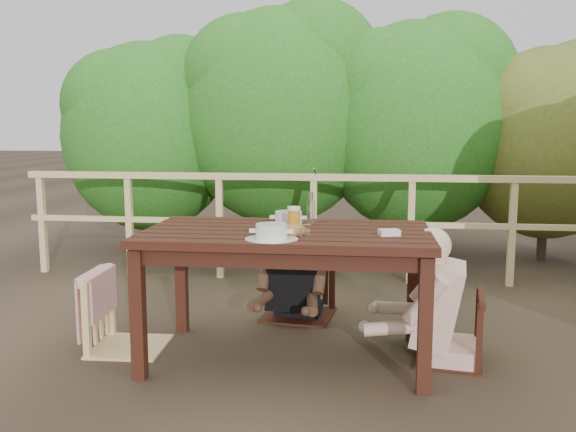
# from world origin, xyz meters

# --- Properties ---
(ground) EXTENTS (60.00, 60.00, 0.00)m
(ground) POSITION_xyz_m (0.00, 0.00, 0.00)
(ground) COLOR #463626
(ground) RESTS_ON ground
(table) EXTENTS (1.74, 0.98, 0.81)m
(table) POSITION_xyz_m (0.00, 0.00, 0.40)
(table) COLOR black
(table) RESTS_ON ground
(chair_left) EXTENTS (0.50, 0.50, 0.97)m
(chair_left) POSITION_xyz_m (-1.05, 0.05, 0.48)
(chair_left) COLOR #E5BE7E
(chair_left) RESTS_ON ground
(chair_far) EXTENTS (0.57, 0.57, 1.04)m
(chair_far) POSITION_xyz_m (-0.02, 0.87, 0.52)
(chair_far) COLOR black
(chair_far) RESTS_ON ground
(chair_right) EXTENTS (0.47, 0.47, 0.83)m
(chair_right) POSITION_xyz_m (1.01, 0.08, 0.42)
(chair_right) COLOR black
(chair_right) RESTS_ON ground
(woman) EXTENTS (0.55, 0.65, 1.21)m
(woman) POSITION_xyz_m (-0.02, 0.89, 0.61)
(woman) COLOR black
(woman) RESTS_ON ground
(diner_right) EXTENTS (0.76, 0.65, 1.38)m
(diner_right) POSITION_xyz_m (1.04, 0.08, 0.69)
(diner_right) COLOR beige
(diner_right) RESTS_ON ground
(railing) EXTENTS (5.60, 0.10, 1.01)m
(railing) POSITION_xyz_m (0.00, 2.00, 0.51)
(railing) COLOR #E5BE7E
(railing) RESTS_ON ground
(hedge_row) EXTENTS (6.60, 1.60, 3.80)m
(hedge_row) POSITION_xyz_m (0.40, 3.20, 1.90)
(hedge_row) COLOR #27641B
(hedge_row) RESTS_ON ground
(soup_near) EXTENTS (0.30, 0.30, 0.10)m
(soup_near) POSITION_xyz_m (-0.05, -0.31, 0.86)
(soup_near) COLOR white
(soup_near) RESTS_ON table
(soup_far) EXTENTS (0.29, 0.29, 0.10)m
(soup_far) POSITION_xyz_m (-0.02, 0.23, 0.85)
(soup_far) COLOR white
(soup_far) RESTS_ON table
(bread_roll) EXTENTS (0.14, 0.11, 0.08)m
(bread_roll) POSITION_xyz_m (0.06, -0.18, 0.85)
(bread_roll) COLOR #A46F2F
(bread_roll) RESTS_ON table
(beer_glass) EXTENTS (0.08, 0.08, 0.15)m
(beer_glass) POSITION_xyz_m (0.04, 0.04, 0.88)
(beer_glass) COLOR gold
(beer_glass) RESTS_ON table
(bottle) EXTENTS (0.06, 0.06, 0.23)m
(bottle) POSITION_xyz_m (0.13, 0.19, 0.92)
(bottle) COLOR silver
(bottle) RESTS_ON table
(tumbler) EXTENTS (0.06, 0.06, 0.07)m
(tumbler) POSITION_xyz_m (0.13, -0.26, 0.84)
(tumbler) COLOR white
(tumbler) RESTS_ON table
(butter_tub) EXTENTS (0.14, 0.11, 0.05)m
(butter_tub) POSITION_xyz_m (0.61, -0.12, 0.83)
(butter_tub) COLOR white
(butter_tub) RESTS_ON table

